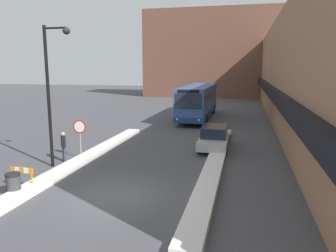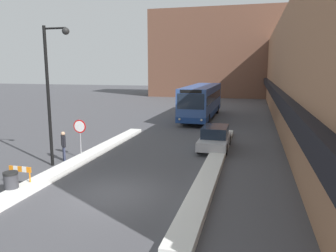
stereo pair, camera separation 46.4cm
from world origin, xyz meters
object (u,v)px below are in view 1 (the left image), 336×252
object	(u,v)px
city_bus	(198,101)
trash_bin	(13,184)
street_lamp	(52,83)
construction_barricade	(22,174)
pedestrian	(63,144)
parked_car_front	(214,137)
stop_sign	(80,131)

from	to	relation	value
city_bus	trash_bin	size ratio (longest dim) A/B	13.08
street_lamp	trash_bin	bearing A→B (deg)	-82.79
city_bus	construction_barricade	xyz separation A→B (m)	(-4.52, -21.75, -1.13)
construction_barricade	street_lamp	bearing A→B (deg)	95.85
trash_bin	pedestrian	bearing A→B (deg)	97.61
parked_car_front	construction_barricade	world-z (taller)	parked_car_front
street_lamp	construction_barricade	world-z (taller)	street_lamp
city_bus	parked_car_front	size ratio (longest dim) A/B	2.84
street_lamp	trash_bin	xyz separation A→B (m)	(0.50, -3.98, -3.91)
trash_bin	construction_barricade	world-z (taller)	trash_bin
stop_sign	construction_barricade	world-z (taller)	stop_sign
parked_car_front	street_lamp	world-z (taller)	street_lamp
pedestrian	construction_barricade	size ratio (longest dim) A/B	1.51
city_bus	construction_barricade	size ratio (longest dim) A/B	11.30
street_lamp	construction_barricade	distance (m)	4.91
parked_car_front	street_lamp	bearing A→B (deg)	-142.83
stop_sign	trash_bin	xyz separation A→B (m)	(0.00, -5.63, -1.15)
parked_car_front	street_lamp	xyz separation A→B (m)	(-7.69, -5.83, 3.65)
construction_barricade	pedestrian	bearing A→B (deg)	96.64
parked_car_front	stop_sign	bearing A→B (deg)	-149.87
pedestrian	street_lamp	bearing A→B (deg)	-29.48
stop_sign	street_lamp	distance (m)	3.26
city_bus	parked_car_front	bearing A→B (deg)	-77.39
pedestrian	stop_sign	bearing A→B (deg)	97.44
city_bus	stop_sign	distance (m)	17.45
city_bus	construction_barricade	bearing A→B (deg)	-101.73
trash_bin	city_bus	bearing A→B (deg)	79.10
stop_sign	pedestrian	xyz separation A→B (m)	(-0.66, -0.68, -0.63)
city_bus	street_lamp	bearing A→B (deg)	-104.63
parked_car_front	pedestrian	distance (m)	9.23
street_lamp	city_bus	bearing A→B (deg)	75.37
stop_sign	pedestrian	size ratio (longest dim) A/B	1.35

